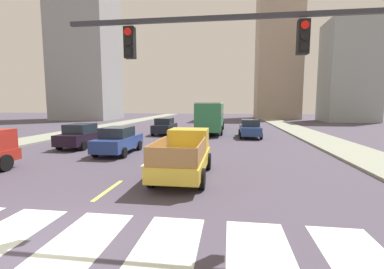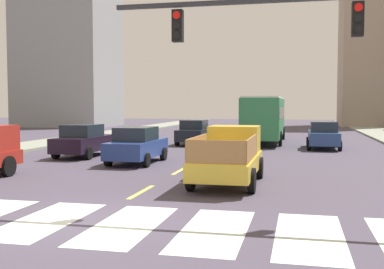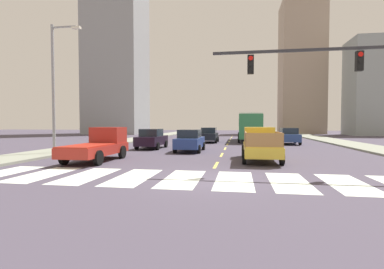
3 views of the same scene
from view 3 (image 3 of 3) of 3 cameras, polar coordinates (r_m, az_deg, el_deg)
The scene contains 30 objects.
ground_plane at distance 11.51m, azimuth 3.17°, elevation -8.85°, with size 160.00×160.00×0.00m, color #453F4E.
sidewalk_right at distance 31.39m, azimuth 30.24°, elevation -1.97°, with size 3.45×110.00×0.15m, color gray.
sidewalk_left at distance 32.33m, azimuth -15.69°, elevation -1.64°, with size 3.45×110.00×0.15m, color gray.
crosswalk_stripe_0 at distance 15.46m, azimuth -33.32°, elevation -6.35°, with size 1.43×3.86×0.01m, color silver.
crosswalk_stripe_1 at distance 14.17m, azimuth -27.18°, elevation -6.98°, with size 1.43×3.86×0.01m, color silver.
crosswalk_stripe_2 at distance 13.07m, azimuth -19.90°, elevation -7.63°, with size 1.43×3.86×0.01m, color silver.
crosswalk_stripe_3 at distance 12.22m, azimuth -11.42°, elevation -8.22°, with size 1.43×3.86×0.01m, color silver.
crosswalk_stripe_4 at distance 11.66m, azimuth -1.88°, elevation -8.68°, with size 1.43×3.86×0.01m, color silver.
crosswalk_stripe_5 at distance 11.45m, azimuth 8.32°, elevation -8.91°, with size 1.43×3.86×0.01m, color silver.
crosswalk_stripe_6 at distance 11.60m, azimuth 18.58°, elevation -8.85°, with size 1.43×3.86×0.01m, color silver.
crosswalk_stripe_7 at distance 12.10m, azimuth 28.28°, elevation -8.55°, with size 1.43×3.86×0.01m, color silver.
lane_dash_0 at distance 15.44m, azimuth 4.76°, elevation -6.00°, with size 0.16×2.40×0.01m, color #DECC54.
lane_dash_1 at distance 20.39m, azimuth 5.87°, elevation -4.00°, with size 0.16×2.40×0.01m, color #DECC54.
lane_dash_2 at distance 25.36m, azimuth 6.54°, elevation -2.78°, with size 0.16×2.40×0.01m, color #DECC54.
lane_dash_3 at distance 30.34m, azimuth 7.00°, elevation -1.96°, with size 0.16×2.40×0.01m, color #DECC54.
lane_dash_4 at distance 35.32m, azimuth 7.32°, elevation -1.37°, with size 0.16×2.40×0.01m, color #DECC54.
lane_dash_5 at distance 40.31m, azimuth 7.56°, elevation -0.93°, with size 0.16×2.40×0.01m, color #DECC54.
lane_dash_6 at distance 45.30m, azimuth 7.75°, elevation -0.58°, with size 0.16×2.40×0.01m, color #DECC54.
lane_dash_7 at distance 50.30m, azimuth 7.91°, elevation -0.30°, with size 0.16×2.40×0.01m, color #DECC54.
pickup_stakebed at distance 17.88m, azimuth 13.32°, elevation -1.92°, with size 2.18×5.20×1.96m.
pickup_dark at distance 18.15m, azimuth -17.75°, elevation -1.95°, with size 2.18×5.20×1.96m.
city_bus at distance 36.08m, azimuth 11.22°, elevation 1.78°, with size 2.72×10.80×3.32m.
sedan_near_right at distance 22.61m, azimuth -0.42°, elevation -1.19°, with size 2.02×4.40×1.72m.
sedan_near_left at distance 33.32m, azimuth 3.40°, elevation -0.09°, with size 2.02×4.40×1.72m.
sedan_far at distance 32.24m, azimuth 18.51°, elevation -0.28°, with size 2.02×4.40×1.72m.
sedan_mid at distance 25.51m, azimuth -7.93°, elevation -0.82°, with size 2.02×4.40×1.72m.
streetlight_left at distance 22.44m, azimuth -25.35°, elevation 9.08°, with size 2.20×0.28×9.00m.
tower_tall_centre at distance 65.43m, azimuth -14.72°, elevation 18.71°, with size 11.24×9.80×41.69m, color gray.
block_mid_left at distance 62.56m, azimuth 32.11°, elevation 7.87°, with size 8.32×7.49×17.45m, color #919B9A.
block_mid_right at distance 68.41m, azimuth 20.72°, elevation 12.09°, with size 8.68×8.85×28.19m, color tan.
Camera 3 is at (1.20, -11.23, 2.21)m, focal length 27.06 mm.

